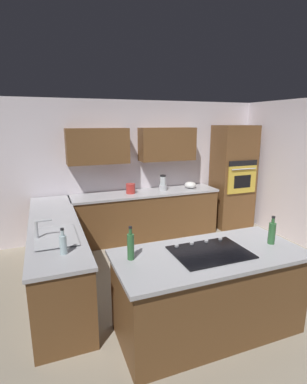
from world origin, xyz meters
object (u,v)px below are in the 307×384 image
Objects in this scene: dish_soap_bottle at (63,244)px; cooktop at (210,252)px; kettle at (131,189)px; blender at (163,184)px; wall_oven at (233,177)px; second_bottle at (272,232)px; oil_bottle at (131,246)px; mixing_bowl at (190,185)px; sink_unit at (55,236)px.

cooktop is at bearing 160.28° from dish_soap_bottle.
blender is at bearing 180.00° from kettle.
cooktop is at bearing 90.61° from kettle.
cooktop is at bearing 50.82° from wall_oven.
cooktop is 0.76m from second_bottle.
cooktop is 2.26× the size of oil_bottle.
wall_oven is 3.97m from oil_bottle.
cooktop is 3.25× the size of mixing_bowl.
wall_oven is at bearing -118.05° from second_bottle.
kettle is at bearing -74.38° from second_bottle.
wall_oven reaches higher than sink_unit.
kettle is 0.54× the size of oil_bottle.
second_bottle is (-2.21, 1.02, 0.11)m from sink_unit.
wall_oven is at bearing 179.18° from mixing_bowl.
cooktop is at bearing 65.97° from mixing_bowl.
kettle is (2.25, -0.01, -0.08)m from wall_oven.
second_bottle reaches higher than mixing_bowl.
second_bottle is (-1.55, 0.19, -0.01)m from oil_bottle.
blender is 2.96m from oil_bottle.
oil_bottle reaches higher than dish_soap_bottle.
sink_unit is 1.07m from oil_bottle.
kettle is 2.71m from oil_bottle.
wall_oven is 3.13m from second_bottle.
sink_unit is 2.55× the size of dish_soap_bottle.
kettle is 2.62m from dish_soap_bottle.
mixing_bowl is at bearing -0.82° from wall_oven.
oil_bottle is (0.80, -0.15, 0.13)m from cooktop.
blender reaches higher than kettle.
blender is at bearing -132.07° from dish_soap_bottle.
sink_unit is 2.08× the size of oil_bottle.
oil_bottle is at bearing 73.48° from kettle.
dish_soap_bottle is at bearing -30.60° from oil_bottle.
dish_soap_bottle is at bearing -19.72° from cooktop.
oil_bottle is at bearing 52.09° from mixing_bowl.
dish_soap_bottle is at bearing -14.14° from second_bottle.
sink_unit is 0.49m from dish_soap_bottle.
oil_bottle reaches higher than mixing_bowl.
second_bottle reaches higher than blender.
blender is 0.60m from mixing_bowl.
sink_unit is 3.20m from mixing_bowl.
dish_soap_bottle is (1.40, -0.50, 0.10)m from cooktop.
sink_unit is 2.23× the size of second_bottle.
dish_soap_bottle is at bearing 31.56° from wall_oven.
second_bottle reaches higher than dish_soap_bottle.
kettle is at bearing -106.52° from oil_bottle.
oil_bottle is (-0.66, 0.84, 0.12)m from sink_unit.
cooktop is 2.81m from blender.
sink_unit is 3.84× the size of kettle.
kettle is (0.03, -2.74, 0.08)m from cooktop.
oil_bottle is (3.02, 2.58, -0.03)m from wall_oven.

